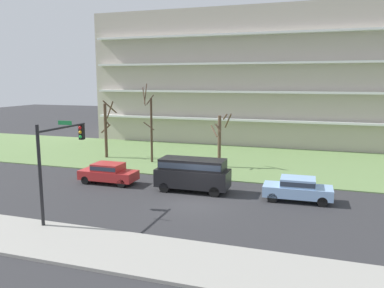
{
  "coord_description": "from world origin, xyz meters",
  "views": [
    {
      "loc": [
        7.33,
        -22.96,
        7.87
      ],
      "look_at": [
        -2.23,
        6.0,
        2.81
      ],
      "focal_mm": 36.32,
      "sensor_mm": 36.0,
      "label": 1
    }
  ],
  "objects_px": {
    "tree_far_left": "(106,128)",
    "tree_left": "(151,126)",
    "sedan_blue_center_left": "(298,188)",
    "sedan_red_center_right": "(108,172)",
    "van_black_near_left": "(193,172)",
    "tree_center": "(220,138)",
    "traffic_signal_mast": "(57,153)"
  },
  "relations": [
    {
      "from": "tree_left",
      "to": "van_black_near_left",
      "type": "relative_size",
      "value": 1.44
    },
    {
      "from": "tree_left",
      "to": "van_black_near_left",
      "type": "xyz_separation_m",
      "value": [
        6.79,
        -7.92,
        -2.17
      ]
    },
    {
      "from": "tree_left",
      "to": "traffic_signal_mast",
      "type": "distance_m",
      "value": 15.59
    },
    {
      "from": "traffic_signal_mast",
      "to": "van_black_near_left",
      "type": "bearing_deg",
      "value": 54.24
    },
    {
      "from": "tree_far_left",
      "to": "van_black_near_left",
      "type": "xyz_separation_m",
      "value": [
        11.98,
        -8.6,
        -1.68
      ]
    },
    {
      "from": "tree_center",
      "to": "sedan_blue_center_left",
      "type": "bearing_deg",
      "value": -47.63
    },
    {
      "from": "tree_far_left",
      "to": "van_black_near_left",
      "type": "bearing_deg",
      "value": -35.68
    },
    {
      "from": "sedan_blue_center_left",
      "to": "tree_far_left",
      "type": "bearing_deg",
      "value": -25.96
    },
    {
      "from": "sedan_red_center_right",
      "to": "traffic_signal_mast",
      "type": "relative_size",
      "value": 0.79
    },
    {
      "from": "sedan_red_center_right",
      "to": "tree_center",
      "type": "bearing_deg",
      "value": -130.26
    },
    {
      "from": "tree_far_left",
      "to": "sedan_blue_center_left",
      "type": "height_order",
      "value": "tree_far_left"
    },
    {
      "from": "tree_center",
      "to": "sedan_red_center_right",
      "type": "height_order",
      "value": "tree_center"
    },
    {
      "from": "van_black_near_left",
      "to": "sedan_red_center_right",
      "type": "xyz_separation_m",
      "value": [
        -6.8,
        0.0,
        -0.52
      ]
    },
    {
      "from": "tree_center",
      "to": "sedan_red_center_right",
      "type": "distance_m",
      "value": 10.6
    },
    {
      "from": "sedan_blue_center_left",
      "to": "van_black_near_left",
      "type": "bearing_deg",
      "value": -1.83
    },
    {
      "from": "tree_far_left",
      "to": "tree_left",
      "type": "bearing_deg",
      "value": -7.47
    },
    {
      "from": "van_black_near_left",
      "to": "sedan_red_center_right",
      "type": "distance_m",
      "value": 6.82
    },
    {
      "from": "tree_left",
      "to": "sedan_red_center_right",
      "type": "relative_size",
      "value": 1.71
    },
    {
      "from": "sedan_red_center_right",
      "to": "traffic_signal_mast",
      "type": "bearing_deg",
      "value": 99.92
    },
    {
      "from": "van_black_near_left",
      "to": "sedan_blue_center_left",
      "type": "xyz_separation_m",
      "value": [
        7.22,
        0.0,
        -0.52
      ]
    },
    {
      "from": "tree_far_left",
      "to": "traffic_signal_mast",
      "type": "xyz_separation_m",
      "value": [
        6.5,
        -16.21,
        0.73
      ]
    },
    {
      "from": "tree_far_left",
      "to": "tree_center",
      "type": "height_order",
      "value": "tree_far_left"
    },
    {
      "from": "tree_center",
      "to": "traffic_signal_mast",
      "type": "bearing_deg",
      "value": -109.24
    },
    {
      "from": "van_black_near_left",
      "to": "sedan_red_center_right",
      "type": "bearing_deg",
      "value": -0.91
    },
    {
      "from": "sedan_blue_center_left",
      "to": "traffic_signal_mast",
      "type": "relative_size",
      "value": 0.8
    },
    {
      "from": "sedan_blue_center_left",
      "to": "tree_center",
      "type": "bearing_deg",
      "value": -49.46
    },
    {
      "from": "tree_center",
      "to": "sedan_red_center_right",
      "type": "bearing_deg",
      "value": -130.31
    },
    {
      "from": "tree_far_left",
      "to": "traffic_signal_mast",
      "type": "relative_size",
      "value": 1.06
    },
    {
      "from": "tree_far_left",
      "to": "tree_left",
      "type": "xyz_separation_m",
      "value": [
        5.18,
        -0.68,
        0.49
      ]
    },
    {
      "from": "van_black_near_left",
      "to": "sedan_blue_center_left",
      "type": "bearing_deg",
      "value": 179.09
    },
    {
      "from": "sedan_blue_center_left",
      "to": "sedan_red_center_right",
      "type": "height_order",
      "value": "same"
    },
    {
      "from": "tree_left",
      "to": "sedan_blue_center_left",
      "type": "xyz_separation_m",
      "value": [
        14.02,
        -7.92,
        -2.7
      ]
    }
  ]
}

